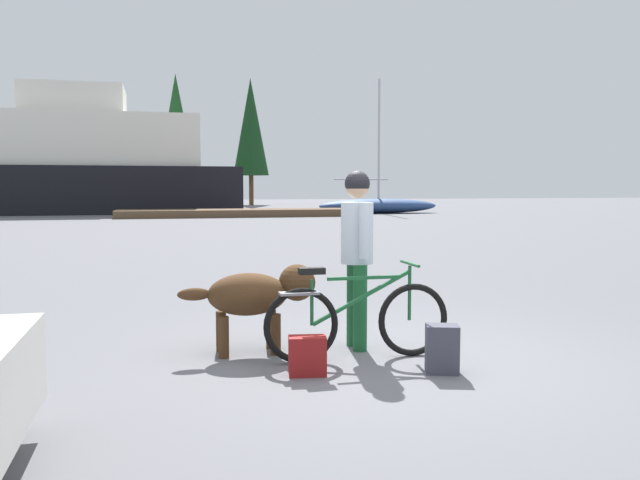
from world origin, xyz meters
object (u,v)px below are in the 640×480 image
at_px(person_cyclist, 357,241).
at_px(dog, 257,294).
at_px(ferry_boat, 37,166).
at_px(bicycle, 357,319).
at_px(backpack, 442,349).
at_px(sailboat_moored, 378,205).
at_px(handbag_pannier, 307,356).

height_order(person_cyclist, dog, person_cyclist).
relative_size(dog, ferry_boat, 0.05).
distance_m(bicycle, ferry_boat, 39.01).
bearing_deg(backpack, sailboat_moored, 71.83).
xyz_separation_m(bicycle, dog, (-0.86, 0.49, 0.19)).
bearing_deg(person_cyclist, dog, 175.86).
distance_m(bicycle, backpack, 0.85).
relative_size(backpack, sailboat_moored, 0.05).
bearing_deg(dog, ferry_boat, 102.53).
bearing_deg(person_cyclist, bicycle, -107.07).
bearing_deg(backpack, handbag_pannier, 169.71).
relative_size(bicycle, backpack, 4.26).
bearing_deg(ferry_boat, backpack, -75.77).
bearing_deg(bicycle, sailboat_moored, 70.59).
bearing_deg(person_cyclist, sailboat_moored, 70.55).
bearing_deg(sailboat_moored, ferry_boat, 165.02).
relative_size(ferry_boat, sailboat_moored, 3.04).
bearing_deg(sailboat_moored, person_cyclist, -109.45).
distance_m(person_cyclist, backpack, 1.41).
relative_size(person_cyclist, sailboat_moored, 0.22).
bearing_deg(bicycle, person_cyclist, 72.93).
distance_m(dog, sailboat_moored, 34.12).
bearing_deg(ferry_boat, person_cyclist, -76.07).
xyz_separation_m(bicycle, ferry_boat, (-9.15, 37.83, 2.57)).
xyz_separation_m(person_cyclist, handbag_pannier, (-0.69, -0.80, -0.91)).
height_order(backpack, sailboat_moored, sailboat_moored).
bearing_deg(sailboat_moored, bicycle, -109.41).
xyz_separation_m(bicycle, handbag_pannier, (-0.56, -0.38, -0.21)).
xyz_separation_m(dog, backpack, (1.45, -1.08, -0.36)).
bearing_deg(sailboat_moored, dog, -111.05).
height_order(backpack, handbag_pannier, backpack).
bearing_deg(backpack, bicycle, 135.16).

